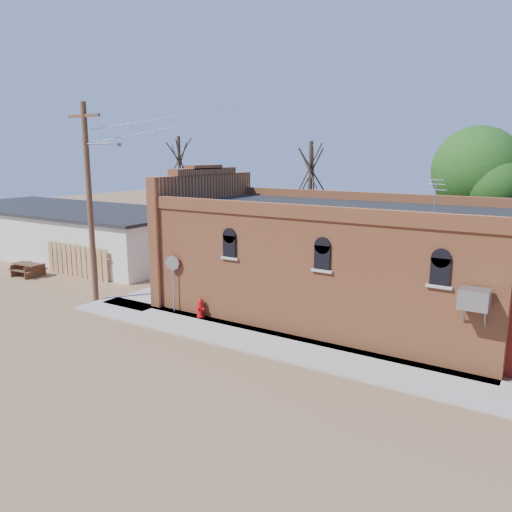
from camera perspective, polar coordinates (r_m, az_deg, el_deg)
The scene contains 14 objects.
ground at distance 18.45m, azimuth -3.96°, elevation -9.97°, with size 120.00×120.00×0.00m, color brown.
sidewalk_south at distance 18.35m, azimuth 1.57°, elevation -9.93°, with size 19.00×2.20×0.08m, color #9E9991.
sidewalk_west at distance 26.64m, azimuth -7.21°, elevation -3.12°, with size 2.60×10.00×0.08m, color #9E9991.
brick_bar at distance 21.55m, azimuth 8.23°, elevation -0.39°, with size 16.40×7.97×6.30m.
storage_building at distance 36.83m, azimuth -20.65°, elevation 2.78°, with size 20.40×8.40×3.17m.
wood_fence at distance 29.57m, azimuth -19.77°, elevation -0.54°, with size 5.20×0.10×1.80m, color #9F7F48, non-canonical shape.
utility_pole at distance 23.80m, azimuth -18.42°, elevation 6.19°, with size 3.12×0.26×9.00m.
tree_bare_near at distance 29.87m, azimuth 6.26°, elevation 9.99°, with size 2.80×2.80×7.65m.
tree_bare_far at distance 36.86m, azimuth -8.79°, elevation 10.84°, with size 2.80×2.80×8.16m.
tree_leafy at distance 27.60m, azimuth 23.94°, elevation 8.88°, with size 4.40×4.40×8.15m.
fire_hydrant at distance 21.02m, azimuth -6.35°, elevation -5.92°, with size 0.45×0.42×0.79m.
stop_sign at distance 21.55m, azimuth -9.48°, elevation -1.39°, with size 0.66×0.21×2.48m.
trash_barrel at distance 26.56m, azimuth -10.05°, elevation -2.18°, with size 0.58×0.58×0.89m, color navy.
picnic_table at distance 30.87m, azimuth -24.62°, elevation -1.23°, with size 1.82×1.43×0.73m.
Camera 1 is at (10.26, -13.75, 6.78)m, focal length 35.00 mm.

